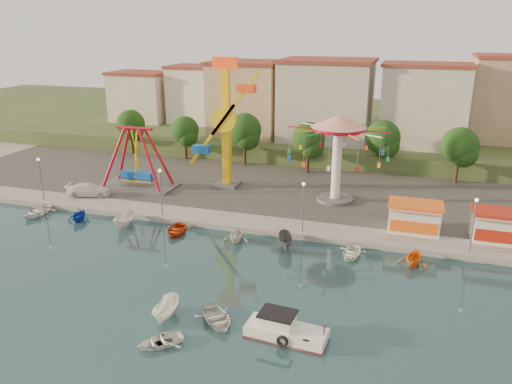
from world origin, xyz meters
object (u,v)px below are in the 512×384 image
at_px(pirate_ship_ride, 137,159).
at_px(rowboat_a, 217,318).
at_px(kamikaze_tower, 228,127).
at_px(skiff, 166,310).
at_px(van, 89,190).
at_px(cabin_motorboat, 284,331).
at_px(wave_swinger, 338,139).

xyz_separation_m(pirate_ship_ride, rowboat_a, (21.19, -25.42, -4.00)).
distance_m(kamikaze_tower, skiff, 31.08).
xyz_separation_m(rowboat_a, van, (-25.18, 20.38, 0.98)).
relative_size(pirate_ship_ride, rowboat_a, 2.61).
xyz_separation_m(pirate_ship_ride, van, (-3.99, -5.04, -3.02)).
height_order(pirate_ship_ride, van, pirate_ship_ride).
height_order(rowboat_a, skiff, skiff).
bearing_deg(cabin_motorboat, pirate_ship_ride, 140.13).
bearing_deg(pirate_ship_ride, rowboat_a, -50.18).
xyz_separation_m(wave_swinger, rowboat_a, (-4.21, -27.78, -7.80)).
xyz_separation_m(cabin_motorboat, rowboat_a, (-5.18, 0.27, -0.14)).
height_order(wave_swinger, cabin_motorboat, wave_swinger).
relative_size(wave_swinger, rowboat_a, 3.03).
distance_m(wave_swinger, cabin_motorboat, 29.09).
relative_size(kamikaze_tower, cabin_motorboat, 2.83).
distance_m(kamikaze_tower, rowboat_a, 31.62).
height_order(kamikaze_tower, rowboat_a, kamikaze_tower).
bearing_deg(van, kamikaze_tower, -79.08).
bearing_deg(van, skiff, -152.62).
bearing_deg(rowboat_a, pirate_ship_ride, 87.32).
bearing_deg(pirate_ship_ride, kamikaze_tower, 17.24).
bearing_deg(rowboat_a, kamikaze_tower, 66.31).
relative_size(kamikaze_tower, wave_swinger, 1.42).
relative_size(wave_swinger, cabin_motorboat, 1.99).
xyz_separation_m(rowboat_a, skiff, (-3.80, -0.53, 0.29)).
bearing_deg(van, rowboat_a, -147.23).
height_order(kamikaze_tower, wave_swinger, kamikaze_tower).
distance_m(cabin_motorboat, rowboat_a, 5.19).
bearing_deg(kamikaze_tower, skiff, -78.40).
bearing_deg(van, cabin_motorboat, -142.47).
xyz_separation_m(pirate_ship_ride, cabin_motorboat, (26.37, -25.68, -3.86)).
bearing_deg(cabin_motorboat, rowboat_a, -178.58).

